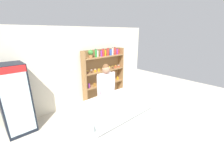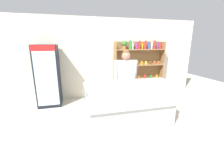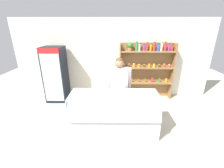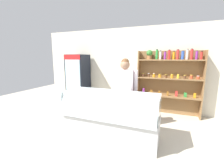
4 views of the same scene
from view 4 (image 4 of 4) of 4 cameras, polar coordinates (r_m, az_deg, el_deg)
ground_plane at (r=3.41m, az=-1.87°, el=-20.39°), size 12.00×12.00×0.00m
back_wall at (r=5.13m, az=8.29°, el=5.71°), size 6.80×0.10×2.70m
drinks_fridge at (r=5.54m, az=-12.72°, el=1.36°), size 0.67×0.65×1.83m
shelving_unit at (r=4.79m, az=20.63°, el=2.03°), size 1.83×0.29×1.97m
deli_display_case at (r=3.34m, az=-0.75°, el=-14.96°), size 2.01×0.78×1.01m
shop_clerk at (r=3.63m, az=4.83°, el=-1.24°), size 0.63×0.25×1.71m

